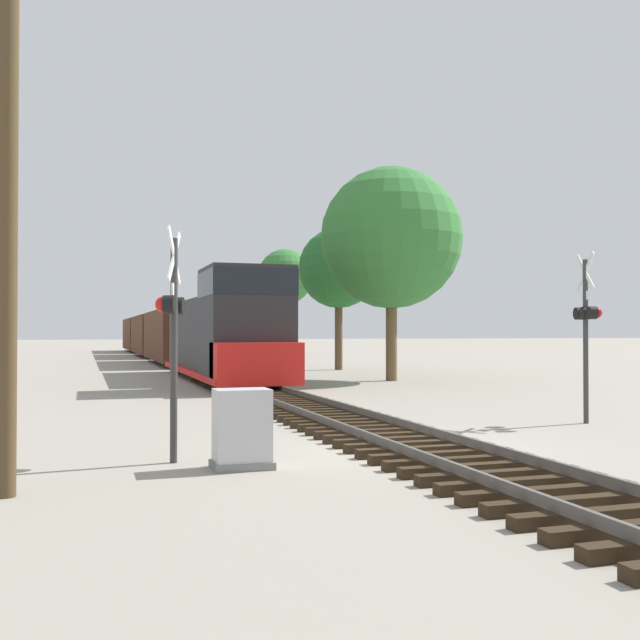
% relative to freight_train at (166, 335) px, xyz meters
% --- Properties ---
extents(ground_plane, '(400.00, 400.00, 0.00)m').
position_rel_freight_train_xyz_m(ground_plane, '(0.00, -42.74, -1.89)').
color(ground_plane, gray).
extents(rail_track_bed, '(2.60, 160.00, 0.31)m').
position_rel_freight_train_xyz_m(rail_track_bed, '(0.00, -42.74, -1.76)').
color(rail_track_bed, black).
rests_on(rail_track_bed, ground).
extents(freight_train, '(3.08, 64.40, 4.54)m').
position_rel_freight_train_xyz_m(freight_train, '(0.00, 0.00, 0.00)').
color(freight_train, '#232326').
rests_on(freight_train, ground).
extents(crossing_signal_near, '(0.58, 1.00, 3.88)m').
position_rel_freight_train_xyz_m(crossing_signal_near, '(-4.33, -43.05, 0.46)').
color(crossing_signal_near, '#333333').
rests_on(crossing_signal_near, ground).
extents(crossing_signal_far, '(0.50, 1.01, 4.03)m').
position_rel_freight_train_xyz_m(crossing_signal_far, '(5.62, -40.64, 0.54)').
color(crossing_signal_far, '#333333').
rests_on(crossing_signal_far, ground).
extents(relay_cabinet, '(0.95, 0.69, 1.25)m').
position_rel_freight_train_xyz_m(relay_cabinet, '(-3.33, -43.89, -1.28)').
color(relay_cabinet, slate).
rests_on(relay_cabinet, ground).
extents(utility_pole, '(1.80, 0.26, 8.56)m').
position_rel_freight_train_xyz_m(utility_pole, '(-6.69, -44.97, 2.54)').
color(utility_pole, '#4C3A23').
rests_on(utility_pole, ground).
extents(tree_far_right, '(6.26, 6.26, 9.44)m').
position_rel_freight_train_xyz_m(tree_far_right, '(7.22, -25.09, 4.40)').
color(tree_far_right, brown).
rests_on(tree_far_right, ground).
extents(tree_mid_background, '(4.56, 4.56, 8.06)m').
position_rel_freight_train_xyz_m(tree_mid_background, '(8.08, -15.45, 3.85)').
color(tree_mid_background, brown).
rests_on(tree_mid_background, ground).
extents(tree_deep_background, '(5.14, 5.14, 9.84)m').
position_rel_freight_train_xyz_m(tree_deep_background, '(12.12, 11.48, 5.35)').
color(tree_deep_background, '#473521').
rests_on(tree_deep_background, ground).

